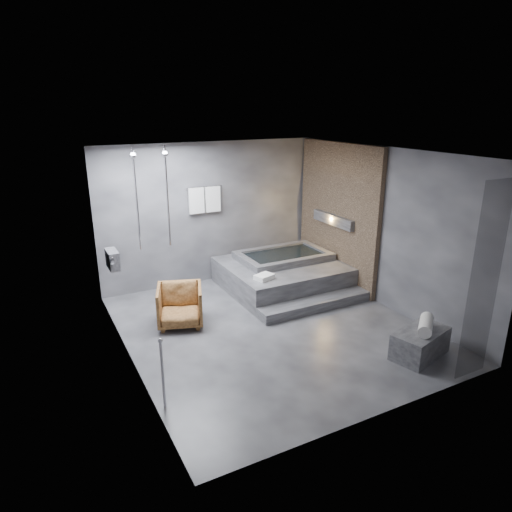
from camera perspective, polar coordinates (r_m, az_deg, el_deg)
room at (r=7.32m, az=3.86°, el=4.66°), size 5.00×5.04×2.82m
tub_deck at (r=9.07m, az=3.24°, el=-2.38°), size 2.20×2.00×0.50m
tub_step at (r=8.22m, az=7.44°, el=-6.00°), size 2.20×0.36×0.18m
concrete_bench at (r=7.09m, az=19.82°, el=-10.22°), size 0.98×0.70×0.40m
driftwood_chair at (r=7.62m, az=-9.48°, el=-6.11°), size 0.92×0.93×0.67m
rolled_towel at (r=6.98m, az=20.47°, el=-8.09°), size 0.52×0.48×0.19m
deck_towel at (r=8.14m, az=1.03°, el=-2.62°), size 0.38×0.32×0.09m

